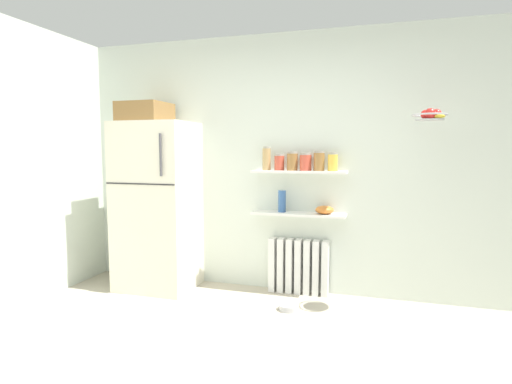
{
  "coord_description": "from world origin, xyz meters",
  "views": [
    {
      "loc": [
        0.95,
        -2.15,
        1.45
      ],
      "look_at": [
        -0.2,
        1.6,
        1.05
      ],
      "focal_mm": 29.47,
      "sensor_mm": 36.0,
      "label": 1
    }
  ],
  "objects_px": {
    "storage_jar_0": "(267,158)",
    "storage_jar_3": "(306,162)",
    "radiator": "(298,266)",
    "storage_jar_1": "(279,162)",
    "shelf_bowl": "(325,210)",
    "pet_food_bowl": "(289,307)",
    "storage_jar_4": "(319,161)",
    "storage_jar_2": "(292,161)",
    "vase": "(282,201)",
    "hanging_fruit_basket": "(430,115)",
    "storage_jar_5": "(333,162)",
    "refrigerator": "(157,202)"
  },
  "relations": [
    {
      "from": "storage_jar_3",
      "to": "pet_food_bowl",
      "type": "height_order",
      "value": "storage_jar_3"
    },
    {
      "from": "radiator",
      "to": "storage_jar_0",
      "type": "xyz_separation_m",
      "value": [
        -0.33,
        -0.03,
        1.08
      ]
    },
    {
      "from": "storage_jar_3",
      "to": "hanging_fruit_basket",
      "type": "xyz_separation_m",
      "value": [
        1.08,
        -0.3,
        0.4
      ]
    },
    {
      "from": "storage_jar_4",
      "to": "storage_jar_3",
      "type": "bearing_deg",
      "value": 180.0
    },
    {
      "from": "storage_jar_4",
      "to": "vase",
      "type": "distance_m",
      "value": 0.54
    },
    {
      "from": "storage_jar_3",
      "to": "radiator",
      "type": "bearing_deg",
      "value": 155.41
    },
    {
      "from": "vase",
      "to": "storage_jar_2",
      "type": "bearing_deg",
      "value": -0.0
    },
    {
      "from": "pet_food_bowl",
      "to": "radiator",
      "type": "bearing_deg",
      "value": 91.06
    },
    {
      "from": "radiator",
      "to": "storage_jar_1",
      "type": "bearing_deg",
      "value": -171.33
    },
    {
      "from": "storage_jar_0",
      "to": "storage_jar_3",
      "type": "bearing_deg",
      "value": 0.0
    },
    {
      "from": "storage_jar_1",
      "to": "pet_food_bowl",
      "type": "bearing_deg",
      "value": -65.0
    },
    {
      "from": "vase",
      "to": "storage_jar_3",
      "type": "bearing_deg",
      "value": 0.0
    },
    {
      "from": "hanging_fruit_basket",
      "to": "storage_jar_1",
      "type": "bearing_deg",
      "value": 167.38
    },
    {
      "from": "storage_jar_2",
      "to": "storage_jar_0",
      "type": "bearing_deg",
      "value": 180.0
    },
    {
      "from": "storage_jar_4",
      "to": "shelf_bowl",
      "type": "distance_m",
      "value": 0.48
    },
    {
      "from": "storage_jar_0",
      "to": "storage_jar_3",
      "type": "relative_size",
      "value": 1.37
    },
    {
      "from": "storage_jar_2",
      "to": "hanging_fruit_basket",
      "type": "bearing_deg",
      "value": -13.93
    },
    {
      "from": "storage_jar_0",
      "to": "storage_jar_3",
      "type": "xyz_separation_m",
      "value": [
        0.39,
        0.0,
        -0.03
      ]
    },
    {
      "from": "storage_jar_5",
      "to": "storage_jar_1",
      "type": "bearing_deg",
      "value": -180.0
    },
    {
      "from": "radiator",
      "to": "pet_food_bowl",
      "type": "relative_size",
      "value": 3.32
    },
    {
      "from": "refrigerator",
      "to": "radiator",
      "type": "distance_m",
      "value": 1.6
    },
    {
      "from": "vase",
      "to": "pet_food_bowl",
      "type": "bearing_deg",
      "value": -68.26
    },
    {
      "from": "storage_jar_0",
      "to": "storage_jar_3",
      "type": "height_order",
      "value": "storage_jar_0"
    },
    {
      "from": "storage_jar_2",
      "to": "storage_jar_5",
      "type": "bearing_deg",
      "value": 0.0
    },
    {
      "from": "storage_jar_0",
      "to": "hanging_fruit_basket",
      "type": "bearing_deg",
      "value": -11.53
    },
    {
      "from": "refrigerator",
      "to": "vase",
      "type": "distance_m",
      "value": 1.31
    },
    {
      "from": "shelf_bowl",
      "to": "pet_food_bowl",
      "type": "relative_size",
      "value": 0.99
    },
    {
      "from": "storage_jar_4",
      "to": "hanging_fruit_basket",
      "type": "height_order",
      "value": "hanging_fruit_basket"
    },
    {
      "from": "storage_jar_5",
      "to": "pet_food_bowl",
      "type": "xyz_separation_m",
      "value": [
        -0.32,
        -0.44,
        -1.31
      ]
    },
    {
      "from": "vase",
      "to": "hanging_fruit_basket",
      "type": "xyz_separation_m",
      "value": [
        1.31,
        -0.3,
        0.79
      ]
    },
    {
      "from": "storage_jar_1",
      "to": "storage_jar_3",
      "type": "height_order",
      "value": "storage_jar_3"
    },
    {
      "from": "storage_jar_1",
      "to": "shelf_bowl",
      "type": "height_order",
      "value": "storage_jar_1"
    },
    {
      "from": "storage_jar_0",
      "to": "storage_jar_4",
      "type": "relative_size",
      "value": 1.23
    },
    {
      "from": "storage_jar_5",
      "to": "shelf_bowl",
      "type": "xyz_separation_m",
      "value": [
        -0.07,
        0.0,
        -0.46
      ]
    },
    {
      "from": "radiator",
      "to": "storage_jar_4",
      "type": "relative_size",
      "value": 3.12
    },
    {
      "from": "pet_food_bowl",
      "to": "storage_jar_0",
      "type": "bearing_deg",
      "value": 127.38
    },
    {
      "from": "storage_jar_5",
      "to": "radiator",
      "type": "bearing_deg",
      "value": 174.77
    },
    {
      "from": "vase",
      "to": "pet_food_bowl",
      "type": "distance_m",
      "value": 1.03
    },
    {
      "from": "storage_jar_3",
      "to": "pet_food_bowl",
      "type": "xyz_separation_m",
      "value": [
        -0.06,
        -0.44,
        -1.3
      ]
    },
    {
      "from": "storage_jar_0",
      "to": "hanging_fruit_basket",
      "type": "height_order",
      "value": "hanging_fruit_basket"
    },
    {
      "from": "radiator",
      "to": "storage_jar_1",
      "type": "xyz_separation_m",
      "value": [
        -0.2,
        -0.03,
        1.05
      ]
    },
    {
      "from": "storage_jar_0",
      "to": "storage_jar_1",
      "type": "distance_m",
      "value": 0.14
    },
    {
      "from": "storage_jar_3",
      "to": "hanging_fruit_basket",
      "type": "height_order",
      "value": "hanging_fruit_basket"
    },
    {
      "from": "radiator",
      "to": "vase",
      "type": "xyz_separation_m",
      "value": [
        -0.17,
        -0.03,
        0.66
      ]
    },
    {
      "from": "storage_jar_3",
      "to": "vase",
      "type": "height_order",
      "value": "storage_jar_3"
    },
    {
      "from": "vase",
      "to": "storage_jar_5",
      "type": "bearing_deg",
      "value": 0.0
    },
    {
      "from": "pet_food_bowl",
      "to": "hanging_fruit_basket",
      "type": "distance_m",
      "value": 2.05
    },
    {
      "from": "shelf_bowl",
      "to": "radiator",
      "type": "bearing_deg",
      "value": 173.36
    },
    {
      "from": "storage_jar_0",
      "to": "storage_jar_4",
      "type": "distance_m",
      "value": 0.52
    },
    {
      "from": "radiator",
      "to": "storage_jar_4",
      "type": "distance_m",
      "value": 1.08
    }
  ]
}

